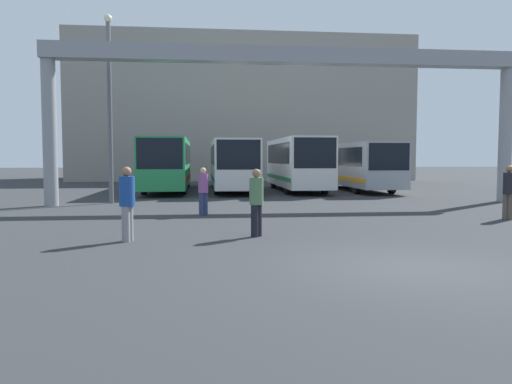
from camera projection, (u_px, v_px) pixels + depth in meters
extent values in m
plane|color=#2D3033|center=(411.00, 268.00, 9.43)|extent=(200.00, 200.00, 0.00)
cube|color=gray|center=(241.00, 112.00, 49.92)|extent=(31.49, 12.00, 13.26)
cylinder|color=gray|center=(50.00, 133.00, 21.36)|extent=(0.60, 0.60, 6.29)
cylinder|color=gray|center=(505.00, 135.00, 23.61)|extent=(0.60, 0.60, 6.29)
cube|color=gray|center=(289.00, 56.00, 22.24)|extent=(21.41, 0.80, 0.70)
cube|color=#268C4C|center=(168.00, 163.00, 31.55)|extent=(2.55, 12.46, 2.85)
cube|color=black|center=(160.00, 154.00, 25.35)|extent=(2.34, 0.06, 1.59)
cube|color=black|center=(168.00, 154.00, 31.51)|extent=(2.58, 10.59, 1.20)
cube|color=red|center=(168.00, 177.00, 31.61)|extent=(2.58, 11.83, 0.24)
cylinder|color=black|center=(144.00, 186.00, 28.06)|extent=(0.28, 0.94, 0.94)
cylinder|color=black|center=(184.00, 186.00, 28.30)|extent=(0.28, 0.94, 0.94)
cylinder|color=black|center=(155.00, 181.00, 34.98)|extent=(0.28, 0.94, 0.94)
cylinder|color=black|center=(187.00, 181.00, 35.22)|extent=(0.28, 0.94, 0.94)
cube|color=silver|center=(232.00, 163.00, 31.52)|extent=(2.48, 11.52, 2.77)
cube|color=black|center=(239.00, 155.00, 25.79)|extent=(2.28, 0.06, 1.55)
cube|color=black|center=(232.00, 155.00, 31.49)|extent=(2.51, 9.80, 1.16)
cube|color=#1966B2|center=(232.00, 177.00, 31.59)|extent=(2.51, 10.95, 0.24)
cylinder|color=black|center=(216.00, 185.00, 28.29)|extent=(0.28, 1.03, 1.03)
cylinder|color=black|center=(254.00, 185.00, 28.52)|extent=(0.28, 1.03, 1.03)
cylinder|color=black|center=(214.00, 180.00, 34.69)|extent=(0.28, 1.03, 1.03)
cylinder|color=black|center=(245.00, 180.00, 34.93)|extent=(0.28, 1.03, 1.03)
cube|color=silver|center=(297.00, 162.00, 31.26)|extent=(2.48, 10.11, 2.90)
cube|color=black|center=(315.00, 153.00, 26.22)|extent=(2.28, 0.06, 1.63)
cube|color=black|center=(297.00, 154.00, 31.22)|extent=(2.51, 8.60, 1.22)
cube|color=#268C4C|center=(297.00, 177.00, 31.32)|extent=(2.51, 9.61, 0.24)
cylinder|color=black|center=(288.00, 186.00, 28.42)|extent=(0.28, 1.00, 1.00)
cylinder|color=black|center=(325.00, 185.00, 28.65)|extent=(0.28, 1.00, 1.00)
cylinder|color=black|center=(273.00, 181.00, 34.04)|extent=(0.28, 1.00, 1.00)
cylinder|color=black|center=(304.00, 181.00, 34.27)|extent=(0.28, 1.00, 1.00)
cube|color=#999EA5|center=(359.00, 164.00, 31.86)|extent=(2.46, 10.44, 2.62)
cube|color=black|center=(389.00, 157.00, 26.67)|extent=(2.26, 0.06, 1.47)
cube|color=black|center=(359.00, 157.00, 31.83)|extent=(2.49, 8.87, 1.10)
cube|color=orange|center=(358.00, 177.00, 31.92)|extent=(2.49, 9.92, 0.24)
cylinder|color=black|center=(356.00, 185.00, 28.93)|extent=(0.28, 0.96, 0.96)
cylinder|color=black|center=(392.00, 185.00, 29.16)|extent=(0.28, 0.96, 0.96)
cylinder|color=black|center=(330.00, 181.00, 34.73)|extent=(0.28, 0.96, 0.96)
cylinder|color=black|center=(360.00, 181.00, 34.96)|extent=(0.28, 0.96, 0.96)
cylinder|color=gray|center=(129.00, 223.00, 12.51)|extent=(0.20, 0.20, 0.89)
cylinder|color=gray|center=(126.00, 224.00, 12.34)|extent=(0.20, 0.20, 0.89)
cylinder|color=navy|center=(127.00, 191.00, 12.37)|extent=(0.39, 0.39, 0.74)
sphere|color=#8C6647|center=(127.00, 172.00, 12.34)|extent=(0.24, 0.24, 0.24)
cylinder|color=black|center=(258.00, 220.00, 13.25)|extent=(0.20, 0.20, 0.85)
cylinder|color=black|center=(255.00, 221.00, 13.11)|extent=(0.20, 0.20, 0.85)
cylinder|color=#4C724C|center=(256.00, 191.00, 13.12)|extent=(0.37, 0.37, 0.71)
sphere|color=#8C6647|center=(256.00, 173.00, 13.09)|extent=(0.23, 0.23, 0.23)
cylinder|color=brown|center=(511.00, 207.00, 16.82)|extent=(0.20, 0.20, 0.87)
cylinder|color=brown|center=(506.00, 206.00, 16.94)|extent=(0.20, 0.20, 0.87)
cylinder|color=black|center=(509.00, 183.00, 16.83)|extent=(0.38, 0.38, 0.72)
sphere|color=#8C6647|center=(510.00, 169.00, 16.79)|extent=(0.24, 0.24, 0.24)
cylinder|color=navy|center=(201.00, 204.00, 18.06)|extent=(0.19, 0.19, 0.82)
cylinder|color=navy|center=(205.00, 204.00, 18.16)|extent=(0.19, 0.19, 0.82)
cylinder|color=#8C4C8C|center=(203.00, 183.00, 18.06)|extent=(0.36, 0.36, 0.68)
sphere|color=tan|center=(203.00, 171.00, 18.03)|extent=(0.22, 0.22, 0.22)
cylinder|color=#595B60|center=(110.00, 114.00, 22.60)|extent=(0.20, 0.20, 8.16)
sphere|color=beige|center=(108.00, 18.00, 22.31)|extent=(0.36, 0.36, 0.36)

